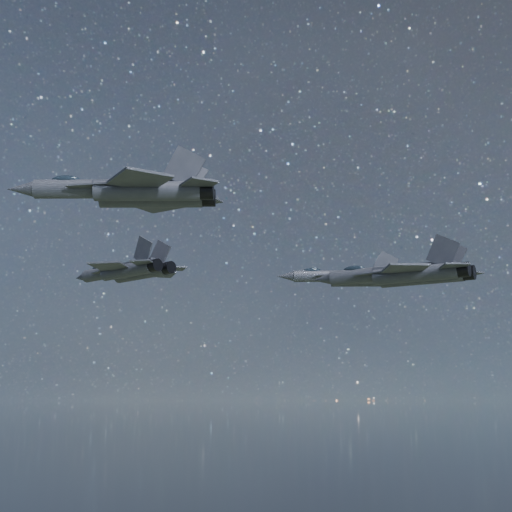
% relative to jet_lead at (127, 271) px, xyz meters
% --- Properties ---
extents(jet_lead, '(17.42, 11.67, 4.41)m').
position_rel_jet_lead_xyz_m(jet_lead, '(0.00, 0.00, 0.00)').
color(jet_lead, '#30323C').
extents(jet_left, '(17.88, 11.86, 4.56)m').
position_rel_jet_lead_xyz_m(jet_left, '(20.31, 24.61, 1.74)').
color(jet_left, '#30323C').
extents(jet_right, '(17.93, 11.87, 4.58)m').
position_rel_jet_lead_xyz_m(jet_right, '(13.72, -20.78, 2.21)').
color(jet_right, '#30323C').
extents(jet_slot, '(18.64, 12.98, 4.69)m').
position_rel_jet_lead_xyz_m(jet_slot, '(31.09, 4.95, -1.70)').
color(jet_slot, '#30323C').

